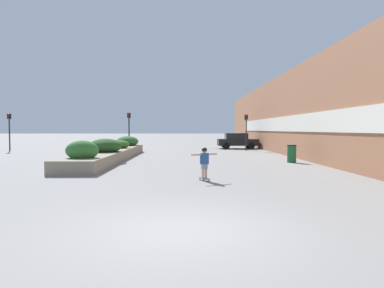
{
  "coord_description": "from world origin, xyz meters",
  "views": [
    {
      "loc": [
        0.04,
        -6.2,
        1.87
      ],
      "look_at": [
        0.43,
        17.69,
        0.85
      ],
      "focal_mm": 32.0,
      "sensor_mm": 36.0,
      "label": 1
    }
  ],
  "objects_px": {
    "skateboard": "(204,179)",
    "traffic_light_right": "(246,126)",
    "skateboarder": "(204,160)",
    "car_center_left": "(322,140)",
    "traffic_light_left": "(129,125)",
    "traffic_light_far_left": "(9,125)",
    "trash_bin": "(292,154)",
    "car_leftmost": "(237,141)"
  },
  "relations": [
    {
      "from": "car_center_left",
      "to": "skateboarder",
      "type": "bearing_deg",
      "value": -30.94
    },
    {
      "from": "skateboard",
      "to": "traffic_light_right",
      "type": "xyz_separation_m",
      "value": [
        4.64,
        17.84,
        2.13
      ]
    },
    {
      "from": "traffic_light_left",
      "to": "traffic_light_far_left",
      "type": "xyz_separation_m",
      "value": [
        -10.23,
        -0.51,
        -0.07
      ]
    },
    {
      "from": "skateboarder",
      "to": "car_center_left",
      "type": "height_order",
      "value": "car_center_left"
    },
    {
      "from": "traffic_light_left",
      "to": "traffic_light_right",
      "type": "height_order",
      "value": "traffic_light_left"
    },
    {
      "from": "car_leftmost",
      "to": "car_center_left",
      "type": "height_order",
      "value": "car_center_left"
    },
    {
      "from": "skateboard",
      "to": "skateboarder",
      "type": "distance_m",
      "value": 0.71
    },
    {
      "from": "traffic_light_right",
      "to": "skateboard",
      "type": "bearing_deg",
      "value": -104.59
    },
    {
      "from": "skateboard",
      "to": "traffic_light_far_left",
      "type": "relative_size",
      "value": 0.18
    },
    {
      "from": "skateboarder",
      "to": "traffic_light_left",
      "type": "height_order",
      "value": "traffic_light_left"
    },
    {
      "from": "car_center_left",
      "to": "traffic_light_right",
      "type": "xyz_separation_m",
      "value": [
        -8.29,
        -3.73,
        1.39
      ]
    },
    {
      "from": "car_leftmost",
      "to": "traffic_light_far_left",
      "type": "bearing_deg",
      "value": -80.47
    },
    {
      "from": "car_leftmost",
      "to": "traffic_light_left",
      "type": "height_order",
      "value": "traffic_light_left"
    },
    {
      "from": "traffic_light_far_left",
      "to": "traffic_light_left",
      "type": "bearing_deg",
      "value": 2.87
    },
    {
      "from": "car_leftmost",
      "to": "trash_bin",
      "type": "bearing_deg",
      "value": 4.06
    },
    {
      "from": "skateboarder",
      "to": "traffic_light_right",
      "type": "relative_size",
      "value": 0.35
    },
    {
      "from": "car_center_left",
      "to": "traffic_light_far_left",
      "type": "height_order",
      "value": "traffic_light_far_left"
    },
    {
      "from": "car_leftmost",
      "to": "car_center_left",
      "type": "distance_m",
      "value": 8.67
    },
    {
      "from": "skateboarder",
      "to": "traffic_light_right",
      "type": "bearing_deg",
      "value": 48.81
    },
    {
      "from": "skateboarder",
      "to": "trash_bin",
      "type": "bearing_deg",
      "value": 25.53
    },
    {
      "from": "traffic_light_far_left",
      "to": "skateboarder",
      "type": "bearing_deg",
      "value": -47.55
    },
    {
      "from": "trash_bin",
      "to": "traffic_light_right",
      "type": "height_order",
      "value": "traffic_light_right"
    },
    {
      "from": "skateboard",
      "to": "traffic_light_far_left",
      "type": "xyz_separation_m",
      "value": [
        -15.96,
        17.45,
        2.15
      ]
    },
    {
      "from": "skateboarder",
      "to": "trash_bin",
      "type": "distance_m",
      "value": 8.62
    },
    {
      "from": "traffic_light_right",
      "to": "trash_bin",
      "type": "bearing_deg",
      "value": -86.65
    },
    {
      "from": "skateboarder",
      "to": "car_center_left",
      "type": "distance_m",
      "value": 25.15
    },
    {
      "from": "trash_bin",
      "to": "traffic_light_right",
      "type": "xyz_separation_m",
      "value": [
        -0.65,
        11.03,
        1.69
      ]
    },
    {
      "from": "car_center_left",
      "to": "traffic_light_left",
      "type": "distance_m",
      "value": 19.06
    },
    {
      "from": "car_leftmost",
      "to": "car_center_left",
      "type": "xyz_separation_m",
      "value": [
        8.64,
        0.72,
        0.02
      ]
    },
    {
      "from": "traffic_light_left",
      "to": "traffic_light_far_left",
      "type": "bearing_deg",
      "value": -177.13
    },
    {
      "from": "skateboard",
      "to": "car_leftmost",
      "type": "bearing_deg",
      "value": 51.77
    },
    {
      "from": "trash_bin",
      "to": "car_center_left",
      "type": "xyz_separation_m",
      "value": [
        7.64,
        14.77,
        0.3
      ]
    },
    {
      "from": "car_center_left",
      "to": "traffic_light_right",
      "type": "bearing_deg",
      "value": -65.76
    },
    {
      "from": "traffic_light_left",
      "to": "car_center_left",
      "type": "bearing_deg",
      "value": 10.94
    },
    {
      "from": "skateboarder",
      "to": "car_leftmost",
      "type": "bearing_deg",
      "value": 51.77
    },
    {
      "from": "skateboard",
      "to": "trash_bin",
      "type": "relative_size",
      "value": 0.59
    },
    {
      "from": "skateboard",
      "to": "traffic_light_right",
      "type": "relative_size",
      "value": 0.18
    },
    {
      "from": "traffic_light_far_left",
      "to": "trash_bin",
      "type": "bearing_deg",
      "value": -26.61
    },
    {
      "from": "traffic_light_left",
      "to": "traffic_light_far_left",
      "type": "distance_m",
      "value": 10.25
    },
    {
      "from": "car_leftmost",
      "to": "car_center_left",
      "type": "relative_size",
      "value": 0.96
    },
    {
      "from": "skateboard",
      "to": "traffic_light_left",
      "type": "xyz_separation_m",
      "value": [
        -5.73,
        17.96,
        2.22
      ]
    },
    {
      "from": "skateboarder",
      "to": "traffic_light_far_left",
      "type": "relative_size",
      "value": 0.35
    }
  ]
}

